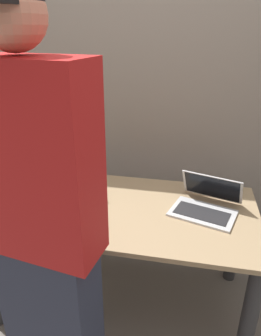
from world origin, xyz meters
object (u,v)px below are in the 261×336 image
person_figure (44,245)px  beer_bottle_dark (78,171)px  beer_bottle_green (59,178)px  beer_bottle_brown (85,180)px  beer_bottle_amber (69,182)px  laptop (206,203)px

person_figure → beer_bottle_dark: bearing=102.1°
beer_bottle_green → beer_bottle_brown: bearing=2.8°
beer_bottle_amber → person_figure: 0.70m
beer_bottle_amber → beer_bottle_dark: (-0.00, 0.16, -0.00)m
beer_bottle_brown → person_figure: bearing=-81.7°
beer_bottle_amber → beer_bottle_dark: size_ratio=1.02×
beer_bottle_dark → beer_bottle_green: bearing=-141.8°
beer_bottle_green → person_figure: person_figure is taller
beer_bottle_amber → person_figure: person_figure is taller
beer_bottle_brown → person_figure: person_figure is taller
beer_bottle_amber → person_figure: (0.17, -0.67, 0.09)m
beer_bottle_amber → laptop: bearing=4.7°
laptop → beer_bottle_amber: bearing=-175.3°
beer_bottle_green → person_figure: 0.81m
laptop → person_figure: bearing=-129.9°
laptop → person_figure: 0.97m
laptop → person_figure: size_ratio=0.23×
laptop → beer_bottle_green: bearing=178.8°
beer_bottle_green → laptop: bearing=-1.2°
beer_bottle_amber → beer_bottle_brown: bearing=55.2°
beer_bottle_brown → person_figure: 0.78m
laptop → beer_bottle_brown: (-0.72, 0.03, 0.06)m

